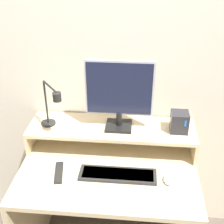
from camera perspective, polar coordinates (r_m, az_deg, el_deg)
The scene contains 9 objects.
wall_back at distance 2.00m, azimuth 0.45°, elevation 8.21°, with size 6.00×0.05×2.50m.
desk at distance 2.06m, azimuth -0.62°, elevation -15.16°, with size 1.05×0.73×0.77m.
monitor_shelf at distance 1.99m, azimuth -0.06°, elevation -3.25°, with size 1.05×0.31×0.16m.
monitor at distance 1.86m, azimuth 1.35°, elevation 3.53°, with size 0.41×0.15×0.44m.
desk_lamp at distance 1.90m, azimuth -11.02°, elevation 0.93°, with size 0.19×0.22×0.31m.
router_dock at distance 1.95m, azimuth 12.19°, elevation -1.77°, with size 0.11×0.11×0.13m.
keyboard at distance 1.83m, azimuth 1.07°, elevation -11.37°, with size 0.44×0.13×0.02m.
mouse at distance 1.83m, azimuth 10.32°, elevation -12.02°, with size 0.06×0.10×0.03m.
remote_control at distance 1.88m, azimuth -9.68°, elevation -10.86°, with size 0.08×0.19×0.02m.
Camera 1 is at (0.16, -1.09, 1.98)m, focal length 50.00 mm.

